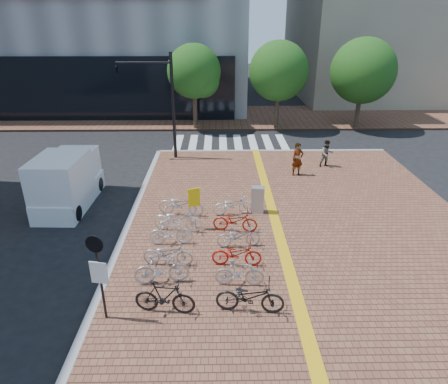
{
  "coord_description": "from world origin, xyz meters",
  "views": [
    {
      "loc": [
        -0.33,
        -11.64,
        7.95
      ],
      "look_at": [
        -0.1,
        3.14,
        1.3
      ],
      "focal_mm": 32.0,
      "sensor_mm": 36.0,
      "label": 1
    }
  ],
  "objects_px": {
    "bike_4": "(177,219)",
    "notice_sign": "(98,268)",
    "bike_9": "(239,236)",
    "bike_2": "(168,253)",
    "bike_8": "(237,254)",
    "traffic_light_pole": "(147,87)",
    "bike_3": "(171,232)",
    "box_truck": "(67,181)",
    "bike_6": "(250,297)",
    "bike_1": "(161,269)",
    "pedestrian_a": "(298,159)",
    "pedestrian_b": "(327,154)",
    "bike_10": "(235,221)",
    "yellow_sign": "(195,201)",
    "bike_5": "(181,204)",
    "utility_box": "(258,200)",
    "bike_11": "(233,205)",
    "bike_7": "(239,273)",
    "bike_0": "(165,297)"
  },
  "relations": [
    {
      "from": "bike_3",
      "to": "bike_4",
      "type": "height_order",
      "value": "bike_4"
    },
    {
      "from": "bike_7",
      "to": "bike_11",
      "type": "distance_m",
      "value": 4.85
    },
    {
      "from": "bike_1",
      "to": "pedestrian_b",
      "type": "distance_m",
      "value": 12.95
    },
    {
      "from": "utility_box",
      "to": "bike_10",
      "type": "bearing_deg",
      "value": -122.32
    },
    {
      "from": "bike_10",
      "to": "notice_sign",
      "type": "relative_size",
      "value": 0.65
    },
    {
      "from": "bike_6",
      "to": "pedestrian_b",
      "type": "distance_m",
      "value": 12.79
    },
    {
      "from": "bike_6",
      "to": "bike_3",
      "type": "bearing_deg",
      "value": 41.9
    },
    {
      "from": "bike_8",
      "to": "pedestrian_a",
      "type": "relative_size",
      "value": 0.96
    },
    {
      "from": "yellow_sign",
      "to": "bike_6",
      "type": "bearing_deg",
      "value": -69.74
    },
    {
      "from": "bike_8",
      "to": "pedestrian_b",
      "type": "xyz_separation_m",
      "value": [
        5.37,
        9.42,
        0.31
      ]
    },
    {
      "from": "bike_0",
      "to": "bike_10",
      "type": "bearing_deg",
      "value": -17.69
    },
    {
      "from": "traffic_light_pole",
      "to": "bike_9",
      "type": "bearing_deg",
      "value": -65.13
    },
    {
      "from": "bike_9",
      "to": "bike_2",
      "type": "bearing_deg",
      "value": 109.76
    },
    {
      "from": "bike_1",
      "to": "box_truck",
      "type": "distance_m",
      "value": 7.74
    },
    {
      "from": "bike_10",
      "to": "notice_sign",
      "type": "xyz_separation_m",
      "value": [
        -3.81,
        -4.84,
        1.23
      ]
    },
    {
      "from": "utility_box",
      "to": "yellow_sign",
      "type": "relative_size",
      "value": 0.67
    },
    {
      "from": "pedestrian_a",
      "to": "box_truck",
      "type": "xyz_separation_m",
      "value": [
        -10.8,
        -3.15,
        0.16
      ]
    },
    {
      "from": "bike_2",
      "to": "traffic_light_pole",
      "type": "bearing_deg",
      "value": 15.48
    },
    {
      "from": "pedestrian_a",
      "to": "notice_sign",
      "type": "bearing_deg",
      "value": -141.04
    },
    {
      "from": "bike_10",
      "to": "yellow_sign",
      "type": "relative_size",
      "value": 1.0
    },
    {
      "from": "bike_1",
      "to": "pedestrian_b",
      "type": "bearing_deg",
      "value": -44.21
    },
    {
      "from": "bike_3",
      "to": "box_truck",
      "type": "distance_m",
      "value": 6.16
    },
    {
      "from": "bike_1",
      "to": "bike_11",
      "type": "bearing_deg",
      "value": -34.31
    },
    {
      "from": "bike_3",
      "to": "box_truck",
      "type": "height_order",
      "value": "box_truck"
    },
    {
      "from": "bike_6",
      "to": "bike_11",
      "type": "xyz_separation_m",
      "value": [
        -0.28,
        6.05,
        -0.08
      ]
    },
    {
      "from": "bike_9",
      "to": "box_truck",
      "type": "distance_m",
      "value": 8.37
    },
    {
      "from": "bike_5",
      "to": "bike_8",
      "type": "relative_size",
      "value": 1.15
    },
    {
      "from": "bike_4",
      "to": "bike_8",
      "type": "xyz_separation_m",
      "value": [
        2.21,
        -2.38,
        -0.06
      ]
    },
    {
      "from": "bike_8",
      "to": "traffic_light_pole",
      "type": "relative_size",
      "value": 0.28
    },
    {
      "from": "utility_box",
      "to": "bike_9",
      "type": "bearing_deg",
      "value": -109.04
    },
    {
      "from": "pedestrian_b",
      "to": "box_truck",
      "type": "xyz_separation_m",
      "value": [
        -12.66,
        -4.39,
        0.28
      ]
    },
    {
      "from": "bike_7",
      "to": "bike_11",
      "type": "height_order",
      "value": "bike_7"
    },
    {
      "from": "pedestrian_a",
      "to": "utility_box",
      "type": "height_order",
      "value": "pedestrian_a"
    },
    {
      "from": "bike_1",
      "to": "bike_8",
      "type": "bearing_deg",
      "value": -75.9
    },
    {
      "from": "bike_2",
      "to": "pedestrian_b",
      "type": "distance_m",
      "value": 12.12
    },
    {
      "from": "bike_3",
      "to": "traffic_light_pole",
      "type": "distance_m",
      "value": 10.59
    },
    {
      "from": "bike_2",
      "to": "yellow_sign",
      "type": "relative_size",
      "value": 0.99
    },
    {
      "from": "bike_1",
      "to": "pedestrian_a",
      "type": "relative_size",
      "value": 1.0
    },
    {
      "from": "bike_6",
      "to": "utility_box",
      "type": "xyz_separation_m",
      "value": [
        0.8,
        6.23,
        0.07
      ]
    },
    {
      "from": "bike_8",
      "to": "yellow_sign",
      "type": "bearing_deg",
      "value": 33.92
    },
    {
      "from": "utility_box",
      "to": "box_truck",
      "type": "bearing_deg",
      "value": 172.46
    },
    {
      "from": "box_truck",
      "to": "notice_sign",
      "type": "bearing_deg",
      "value": -65.08
    },
    {
      "from": "bike_4",
      "to": "bike_9",
      "type": "distance_m",
      "value": 2.62
    },
    {
      "from": "utility_box",
      "to": "bike_8",
      "type": "bearing_deg",
      "value": -105.22
    },
    {
      "from": "pedestrian_a",
      "to": "pedestrian_b",
      "type": "xyz_separation_m",
      "value": [
        1.85,
        1.24,
        -0.12
      ]
    },
    {
      "from": "bike_4",
      "to": "notice_sign",
      "type": "xyz_separation_m",
      "value": [
        -1.56,
        -4.91,
        1.19
      ]
    },
    {
      "from": "bike_2",
      "to": "box_truck",
      "type": "relative_size",
      "value": 0.39
    },
    {
      "from": "bike_11",
      "to": "box_truck",
      "type": "relative_size",
      "value": 0.38
    },
    {
      "from": "bike_6",
      "to": "bike_2",
      "type": "bearing_deg",
      "value": 54.05
    },
    {
      "from": "bike_3",
      "to": "notice_sign",
      "type": "xyz_separation_m",
      "value": [
        -1.42,
        -3.91,
        1.2
      ]
    }
  ]
}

